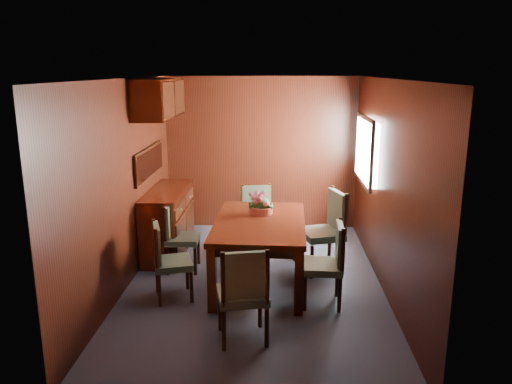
{
  "coord_description": "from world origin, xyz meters",
  "views": [
    {
      "loc": [
        0.26,
        -5.54,
        2.51
      ],
      "look_at": [
        0.0,
        0.33,
        1.05
      ],
      "focal_mm": 35.0,
      "sensor_mm": 36.0,
      "label": 1
    }
  ],
  "objects_px": {
    "chair_left_near": "(167,257)",
    "chair_right_near": "(329,259)",
    "chair_head": "(244,290)",
    "flower_centerpiece": "(261,202)",
    "sideboard": "(168,221)",
    "dining_table": "(260,230)"
  },
  "relations": [
    {
      "from": "sideboard",
      "to": "dining_table",
      "type": "height_order",
      "value": "sideboard"
    },
    {
      "from": "dining_table",
      "to": "chair_right_near",
      "type": "xyz_separation_m",
      "value": [
        0.76,
        -0.51,
        -0.16
      ]
    },
    {
      "from": "dining_table",
      "to": "chair_left_near",
      "type": "xyz_separation_m",
      "value": [
        -1.01,
        -0.46,
        -0.18
      ]
    },
    {
      "from": "chair_left_near",
      "to": "chair_right_near",
      "type": "bearing_deg",
      "value": 70.81
    },
    {
      "from": "sideboard",
      "to": "flower_centerpiece",
      "type": "distance_m",
      "value": 1.55
    },
    {
      "from": "chair_head",
      "to": "flower_centerpiece",
      "type": "xyz_separation_m",
      "value": [
        0.1,
        1.65,
        0.39
      ]
    },
    {
      "from": "dining_table",
      "to": "sideboard",
      "type": "bearing_deg",
      "value": 144.76
    },
    {
      "from": "chair_right_near",
      "to": "flower_centerpiece",
      "type": "xyz_separation_m",
      "value": [
        -0.76,
        0.81,
        0.41
      ]
    },
    {
      "from": "dining_table",
      "to": "chair_head",
      "type": "distance_m",
      "value": 1.36
    },
    {
      "from": "flower_centerpiece",
      "to": "chair_head",
      "type": "bearing_deg",
      "value": -93.59
    },
    {
      "from": "sideboard",
      "to": "dining_table",
      "type": "bearing_deg",
      "value": -36.71
    },
    {
      "from": "chair_right_near",
      "to": "flower_centerpiece",
      "type": "relative_size",
      "value": 3.06
    },
    {
      "from": "chair_left_near",
      "to": "flower_centerpiece",
      "type": "distance_m",
      "value": 1.34
    },
    {
      "from": "dining_table",
      "to": "flower_centerpiece",
      "type": "distance_m",
      "value": 0.39
    },
    {
      "from": "sideboard",
      "to": "chair_left_near",
      "type": "height_order",
      "value": "sideboard"
    },
    {
      "from": "sideboard",
      "to": "chair_left_near",
      "type": "bearing_deg",
      "value": -78.26
    },
    {
      "from": "chair_right_near",
      "to": "sideboard",
      "type": "bearing_deg",
      "value": 56.87
    },
    {
      "from": "chair_head",
      "to": "flower_centerpiece",
      "type": "distance_m",
      "value": 1.7
    },
    {
      "from": "chair_left_near",
      "to": "chair_right_near",
      "type": "height_order",
      "value": "chair_right_near"
    },
    {
      "from": "sideboard",
      "to": "dining_table",
      "type": "xyz_separation_m",
      "value": [
        1.31,
        -0.98,
        0.22
      ]
    },
    {
      "from": "chair_right_near",
      "to": "chair_head",
      "type": "relative_size",
      "value": 0.97
    },
    {
      "from": "chair_left_near",
      "to": "chair_head",
      "type": "distance_m",
      "value": 1.28
    }
  ]
}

